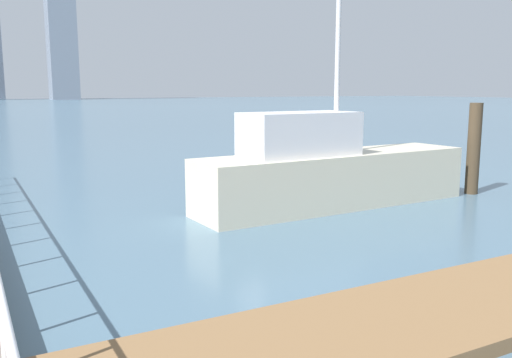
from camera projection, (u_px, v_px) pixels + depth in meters
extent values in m
plane|color=slate|center=(93.00, 186.00, 16.08)|extent=(300.00, 300.00, 0.00)
cylinder|color=#473826|center=(474.00, 149.00, 14.73)|extent=(0.35, 0.35, 2.45)
cube|color=beige|center=(335.00, 179.00, 13.27)|extent=(7.22, 1.93, 1.30)
cube|color=white|center=(300.00, 134.00, 12.55)|extent=(2.76, 1.40, 0.99)
cylinder|color=silver|center=(338.00, 28.00, 12.69)|extent=(0.12, 0.12, 5.80)
cube|color=gray|center=(60.00, 10.00, 138.81)|extent=(6.86, 7.61, 44.74)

